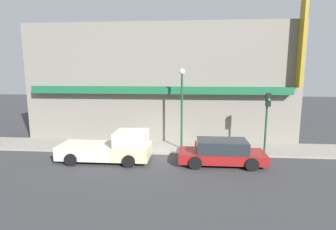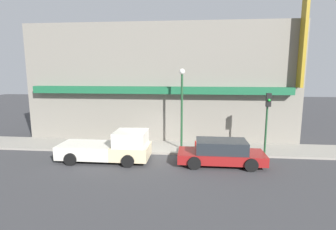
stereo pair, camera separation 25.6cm
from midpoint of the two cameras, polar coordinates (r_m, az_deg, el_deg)
The scene contains 8 objects.
ground_plane at distance 16.62m, azimuth -3.65°, elevation -8.57°, with size 80.00×80.00×0.00m, color #38383A.
sidewalk at distance 17.96m, azimuth -2.98°, elevation -6.96°, with size 36.00×2.88×0.13m.
building at distance 20.14m, azimuth -1.91°, elevation 7.01°, with size 19.80×3.80×9.65m.
pickup_truck at distance 15.59m, azimuth -12.73°, elevation -7.01°, with size 5.23×2.14×1.79m.
parked_car at distance 15.01m, azimuth 11.10°, elevation -7.98°, with size 4.75×2.04×1.39m.
fire_hydrant at distance 16.97m, azimuth 5.76°, elevation -6.60°, with size 0.20×0.20×0.66m.
street_lamp at distance 16.79m, azimuth 2.60°, elevation 3.50°, with size 0.36×0.36×5.18m.
traffic_light at distance 16.81m, azimuth 20.37°, elevation 0.54°, with size 0.28×0.42×3.75m.
Camera 1 is at (2.23, -15.63, 5.16)m, focal length 28.00 mm.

